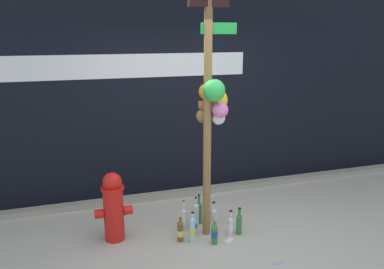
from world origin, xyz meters
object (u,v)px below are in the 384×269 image
Objects in this scene: bottle_3 at (194,225)px; bottle_6 at (180,231)px; bottle_5 at (196,214)px; bottle_8 at (214,234)px; bottle_4 at (231,225)px; bottle_9 at (193,230)px; bottle_1 at (199,212)px; fire_hydrant at (113,206)px; bottle_0 at (214,215)px; memorial_post at (212,90)px; bottle_7 at (184,219)px; bottle_2 at (239,223)px.

bottle_6 is at bearing -150.56° from bottle_3.
bottle_8 is at bearing -81.21° from bottle_5.
bottle_3 is 0.44m from bottle_4.
bottle_6 is 0.14m from bottle_9.
bottle_1 reaches higher than bottle_3.
fire_hydrant reaches higher than bottle_0.
bottle_6 is (-0.20, -0.12, 0.01)m from bottle_3.
bottle_4 is at bearing -31.79° from memorial_post.
bottle_3 is at bearing 29.44° from bottle_6.
fire_hydrant is 1.21m from bottle_8.
bottle_7 reaches higher than bottle_3.
fire_hydrant reaches higher than bottle_3.
bottle_0 is 0.39m from bottle_2.
bottle_6 is (-0.35, -0.36, -0.03)m from bottle_1.
bottle_5 reaches higher than bottle_4.
bottle_1 is 0.99× the size of bottle_7.
bottle_0 is 0.76× the size of bottle_7.
bottle_1 is 0.53m from bottle_8.
memorial_post is 1.61m from bottle_1.
bottle_2 is at bearing -13.03° from fire_hydrant.
bottle_4 is (0.27, -0.39, -0.03)m from bottle_1.
bottle_3 is at bearing 162.17° from bottle_2.
bottle_6 is at bearing -21.39° from fire_hydrant.
memorial_post is 7.84× the size of bottle_9.
bottle_2 is 1.20× the size of bottle_3.
fire_hydrant reaches higher than bottle_2.
bottle_7 is (-0.41, -0.04, 0.03)m from bottle_0.
bottle_4 reaches higher than bottle_8.
bottle_5 is 1.21× the size of bottle_6.
bottle_2 is 0.68m from bottle_7.
bottle_8 is (-0.05, -0.28, -1.62)m from memorial_post.
fire_hydrant is at bearing 157.86° from bottle_9.
memorial_post is 9.72× the size of bottle_8.
bottle_9 is (-0.49, -0.03, 0.04)m from bottle_4.
bottle_4 is at bearing 168.47° from bottle_2.
bottle_7 reaches higher than bottle_8.
bottle_0 is 0.77× the size of bottle_1.
memorial_post is 1.64m from bottle_3.
bottle_9 is at bearing -117.73° from bottle_1.
bottle_4 is 0.82× the size of bottle_9.
bottle_6 reaches higher than bottle_0.
bottle_6 is at bearing -134.64° from bottle_5.
bottle_2 is at bearing -25.67° from bottle_7.
bottle_4 is at bearing -55.47° from bottle_1.
bottle_1 is at bearing 132.02° from bottle_2.
bottle_0 is (0.12, 0.18, -1.63)m from memorial_post.
bottle_2 is 0.87× the size of bottle_5.
fire_hydrant is 2.92× the size of bottle_3.
memorial_post reaches higher than bottle_9.
bottle_2 is at bearing -11.53° from bottle_4.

